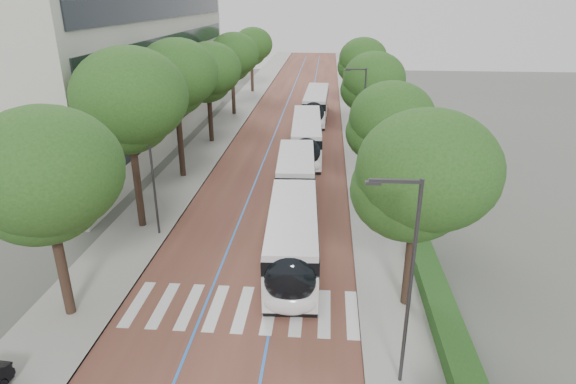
% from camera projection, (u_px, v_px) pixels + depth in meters
% --- Properties ---
extents(ground, '(160.00, 160.00, 0.00)m').
position_uv_depth(ground, '(235.00, 322.00, 21.25)').
color(ground, '#51544C').
rests_on(ground, ground).
extents(road, '(11.00, 140.00, 0.02)m').
position_uv_depth(road, '(295.00, 115.00, 58.17)').
color(road, brown).
rests_on(road, ground).
extents(sidewalk_left, '(4.00, 140.00, 0.12)m').
position_uv_depth(sidewalk_left, '(234.00, 114.00, 58.72)').
color(sidewalk_left, gray).
rests_on(sidewalk_left, ground).
extents(sidewalk_right, '(4.00, 140.00, 0.12)m').
position_uv_depth(sidewalk_right, '(358.00, 116.00, 57.59)').
color(sidewalk_right, gray).
rests_on(sidewalk_right, ground).
extents(kerb_left, '(0.20, 140.00, 0.14)m').
position_uv_depth(kerb_left, '(250.00, 114.00, 58.57)').
color(kerb_left, gray).
rests_on(kerb_left, ground).
extents(kerb_right, '(0.20, 140.00, 0.14)m').
position_uv_depth(kerb_right, '(342.00, 116.00, 57.73)').
color(kerb_right, gray).
rests_on(kerb_right, ground).
extents(zebra_crossing, '(10.55, 3.60, 0.01)m').
position_uv_depth(zebra_crossing, '(243.00, 309.00, 22.15)').
color(zebra_crossing, silver).
rests_on(zebra_crossing, ground).
extents(lane_line_left, '(0.12, 126.00, 0.01)m').
position_uv_depth(lane_line_left, '(282.00, 115.00, 58.29)').
color(lane_line_left, blue).
rests_on(lane_line_left, road).
extents(lane_line_right, '(0.12, 126.00, 0.01)m').
position_uv_depth(lane_line_right, '(309.00, 116.00, 58.04)').
color(lane_line_right, blue).
rests_on(lane_line_right, road).
extents(office_building, '(18.11, 40.00, 14.00)m').
position_uv_depth(office_building, '(84.00, 68.00, 45.92)').
color(office_building, '#B8B6AB').
rests_on(office_building, ground).
extents(hedge, '(1.20, 14.00, 0.80)m').
position_uv_depth(hedge, '(446.00, 323.00, 20.37)').
color(hedge, '#1B4417').
rests_on(hedge, sidewalk_right).
extents(streetlight_near, '(1.82, 0.20, 8.00)m').
position_uv_depth(streetlight_near, '(407.00, 271.00, 16.17)').
color(streetlight_near, '#313134').
rests_on(streetlight_near, sidewalk_right).
extents(streetlight_far, '(1.82, 0.20, 8.00)m').
position_uv_depth(streetlight_far, '(362.00, 109.00, 39.24)').
color(streetlight_far, '#313134').
rests_on(streetlight_far, sidewalk_right).
extents(lamp_post_left, '(0.14, 0.14, 8.00)m').
position_uv_depth(lamp_post_left, '(152.00, 170.00, 27.54)').
color(lamp_post_left, '#313134').
rests_on(lamp_post_left, sidewalk_left).
extents(trees_left, '(6.46, 60.86, 10.36)m').
position_uv_depth(trees_left, '(195.00, 79.00, 40.82)').
color(trees_left, black).
rests_on(trees_left, ground).
extents(trees_right, '(5.96, 47.91, 8.70)m').
position_uv_depth(trees_right, '(376.00, 97.00, 38.75)').
color(trees_right, black).
rests_on(trees_right, ground).
extents(lead_bus, '(3.39, 18.50, 3.20)m').
position_uv_depth(lead_bus, '(294.00, 209.00, 28.66)').
color(lead_bus, black).
rests_on(lead_bus, ground).
extents(bus_queued_0, '(3.01, 12.49, 3.20)m').
position_uv_depth(bus_queued_0, '(306.00, 138.00, 43.12)').
color(bus_queued_0, silver).
rests_on(bus_queued_0, ground).
extents(bus_queued_1, '(2.83, 12.46, 3.20)m').
position_uv_depth(bus_queued_1, '(316.00, 105.00, 55.82)').
color(bus_queued_1, silver).
rests_on(bus_queued_1, ground).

